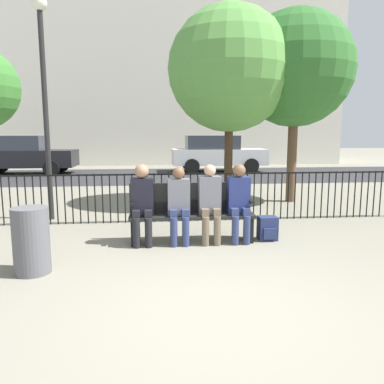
{
  "coord_description": "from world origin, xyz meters",
  "views": [
    {
      "loc": [
        -0.59,
        -3.4,
        1.69
      ],
      "look_at": [
        0.0,
        2.3,
        0.8
      ],
      "focal_mm": 35.0,
      "sensor_mm": 36.0,
      "label": 1
    }
  ],
  "objects": [
    {
      "name": "ground_plane",
      "position": [
        0.0,
        0.0,
        0.0
      ],
      "size": [
        80.0,
        80.0,
        0.0
      ],
      "primitive_type": "plane",
      "color": "gray"
    },
    {
      "name": "park_bench",
      "position": [
        0.0,
        2.39,
        0.5
      ],
      "size": [
        1.95,
        0.45,
        0.92
      ],
      "color": "black",
      "rests_on": "ground"
    },
    {
      "name": "seated_person_0",
      "position": [
        -0.77,
        2.26,
        0.69
      ],
      "size": [
        0.34,
        0.39,
        1.24
      ],
      "color": "black",
      "rests_on": "ground"
    },
    {
      "name": "seated_person_1",
      "position": [
        -0.21,
        2.26,
        0.66
      ],
      "size": [
        0.34,
        0.39,
        1.19
      ],
      "color": "navy",
      "rests_on": "ground"
    },
    {
      "name": "seated_person_2",
      "position": [
        0.28,
        2.26,
        0.68
      ],
      "size": [
        0.34,
        0.39,
        1.23
      ],
      "color": "brown",
      "rests_on": "ground"
    },
    {
      "name": "seated_person_3",
      "position": [
        0.73,
        2.26,
        0.68
      ],
      "size": [
        0.34,
        0.39,
        1.23
      ],
      "color": "navy",
      "rests_on": "ground"
    },
    {
      "name": "backpack",
      "position": [
        1.22,
        2.3,
        0.19
      ],
      "size": [
        0.3,
        0.27,
        0.38
      ],
      "color": "navy",
      "rests_on": "ground"
    },
    {
      "name": "fence_railing",
      "position": [
        -0.02,
        3.73,
        0.56
      ],
      "size": [
        9.01,
        0.03,
        0.95
      ],
      "color": "black",
      "rests_on": "ground"
    },
    {
      "name": "tree_1",
      "position": [
        1.22,
        5.51,
        3.17
      ],
      "size": [
        2.89,
        2.89,
        4.63
      ],
      "color": "#422D1E",
      "rests_on": "ground"
    },
    {
      "name": "tree_2",
      "position": [
        2.85,
        5.64,
        3.23
      ],
      "size": [
        2.77,
        2.77,
        4.62
      ],
      "color": "brown",
      "rests_on": "ground"
    },
    {
      "name": "lamp_post",
      "position": [
        -2.64,
        4.2,
        2.74
      ],
      "size": [
        0.28,
        0.28,
        4.22
      ],
      "color": "black",
      "rests_on": "ground"
    },
    {
      "name": "street_surface",
      "position": [
        0.0,
        12.0,
        0.0
      ],
      "size": [
        24.0,
        6.0,
        0.01
      ],
      "color": "#2B2B2D",
      "rests_on": "ground"
    },
    {
      "name": "parked_car_0",
      "position": [
        2.28,
        13.4,
        0.84
      ],
      "size": [
        4.2,
        1.94,
        1.62
      ],
      "color": "silver",
      "rests_on": "ground"
    },
    {
      "name": "parked_car_1",
      "position": [
        -6.09,
        13.04,
        0.84
      ],
      "size": [
        4.2,
        1.94,
        1.62
      ],
      "color": "black",
      "rests_on": "ground"
    },
    {
      "name": "building_facade",
      "position": [
        0.0,
        20.0,
        8.15
      ],
      "size": [
        20.0,
        6.0,
        16.3
      ],
      "color": "beige",
      "rests_on": "ground"
    },
    {
      "name": "trash_bin",
      "position": [
        -2.08,
        1.18,
        0.41
      ],
      "size": [
        0.43,
        0.43,
        0.82
      ],
      "color": "#56565B",
      "rests_on": "ground"
    }
  ]
}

